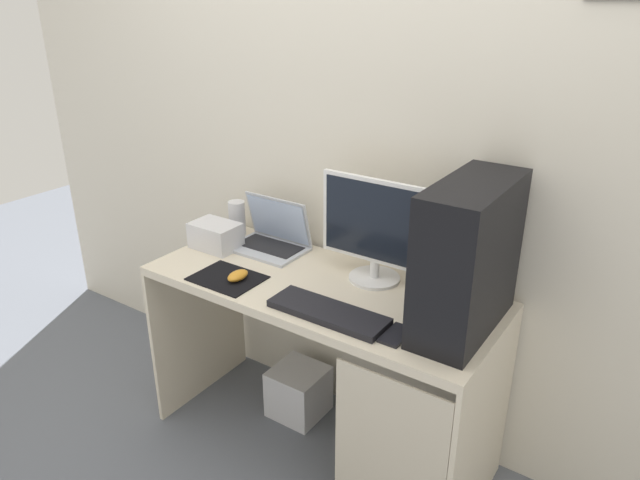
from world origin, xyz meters
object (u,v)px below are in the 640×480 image
projector (216,236)px  subwoofer (299,391)px  monitor (375,231)px  keyboard (328,312)px  laptop (272,238)px  mouse_left (238,276)px  pc_tower (468,258)px  cell_phone (396,335)px  speaker (237,218)px

projector → subwoofer: 0.79m
monitor → projector: 0.72m
keyboard → monitor: bearing=90.6°
laptop → mouse_left: 0.32m
keyboard → pc_tower: bearing=25.9°
pc_tower → monitor: size_ratio=1.11×
laptop → keyboard: size_ratio=0.75×
pc_tower → keyboard: size_ratio=1.17×
cell_phone → speaker: bearing=160.3°
speaker → keyboard: size_ratio=0.37×
keyboard → mouse_left: bearing=177.3°
laptop → cell_phone: 0.82m
speaker → mouse_left: speaker is taller
laptop → subwoofer: size_ratio=1.40×
speaker → cell_phone: bearing=-19.7°
monitor → speaker: bearing=176.2°
monitor → laptop: size_ratio=1.41×
pc_tower → laptop: size_ratio=1.57×
keyboard → subwoofer: (-0.34, 0.28, -0.65)m
projector → subwoofer: bearing=12.1°
projector → monitor: bearing=9.1°
mouse_left → cell_phone: 0.67m
monitor → keyboard: bearing=-89.4°
pc_tower → laptop: (-0.90, 0.14, -0.20)m
monitor → mouse_left: 0.54m
pc_tower → cell_phone: 0.33m
pc_tower → keyboard: pc_tower is taller
mouse_left → laptop: bearing=105.3°
laptop → cell_phone: size_ratio=2.41×
subwoofer → mouse_left: bearing=-107.5°
laptop → projector: 0.24m
monitor → subwoofer: 0.91m
monitor → keyboard: (0.00, -0.31, -0.19)m
keyboard → cell_phone: 0.25m
pc_tower → mouse_left: pc_tower is taller
subwoofer → projector: bearing=-167.9°
monitor → projector: bearing=-170.9°
laptop → speaker: 0.22m
cell_phone → subwoofer: size_ratio=0.58×
pc_tower → projector: size_ratio=2.45×
laptop → mouse_left: bearing=-74.7°
speaker → cell_phone: 1.04m
speaker → mouse_left: 0.46m
laptop → projector: bearing=-146.7°
mouse_left → keyboard: bearing=-2.7°
monitor → speaker: (-0.72, 0.05, -0.12)m
cell_phone → subwoofer: cell_phone is taller
speaker → projector: 0.16m
keyboard → cell_phone: (0.25, 0.01, -0.01)m
speaker → pc_tower: bearing=-8.6°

